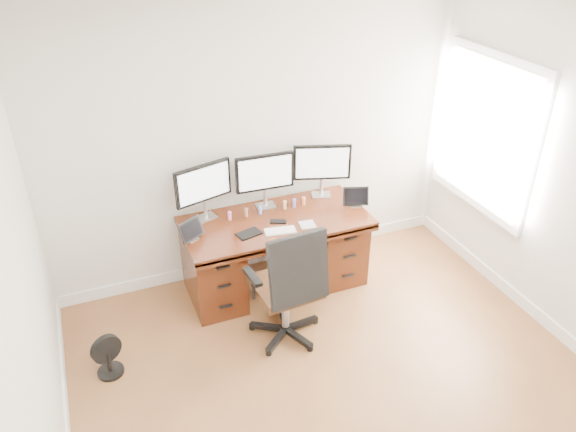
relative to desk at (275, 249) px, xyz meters
name	(u,v)px	position (x,y,z in m)	size (l,w,h in m)	color
ground	(366,427)	(0.00, -1.83, -0.40)	(4.50, 4.50, 0.00)	brown
back_wall	(258,140)	(0.00, 0.42, 0.95)	(4.00, 0.10, 2.70)	silver
desk	(275,249)	(0.00, 0.00, 0.00)	(1.70, 0.80, 0.75)	#441C0D
office_chair	(288,303)	(-0.17, -0.75, -0.03)	(0.66, 0.64, 1.12)	black
floor_fan	(108,357)	(-1.64, -0.60, -0.23)	(0.25, 0.21, 0.36)	black
monitor_left	(203,185)	(-0.58, 0.24, 0.68)	(0.54, 0.19, 0.53)	silver
monitor_center	(265,174)	(0.00, 0.24, 0.68)	(0.55, 0.15, 0.53)	silver
monitor_right	(322,164)	(0.58, 0.24, 0.68)	(0.53, 0.20, 0.53)	silver
tablet_left	(192,231)	(-0.78, -0.08, 0.43)	(0.24, 0.18, 0.19)	silver
tablet_right	(356,198)	(0.79, -0.08, 0.43)	(0.25, 0.14, 0.19)	silver
keyboard	(280,231)	(-0.04, -0.24, 0.36)	(0.27, 0.12, 0.01)	silver
trackpad	(307,225)	(0.23, -0.23, 0.35)	(0.13, 0.13, 0.01)	#B8BBC0
drawing_tablet	(249,234)	(-0.31, -0.18, 0.35)	(0.21, 0.13, 0.01)	black
phone	(278,221)	(0.00, -0.08, 0.35)	(0.14, 0.07, 0.01)	black
figurine_pink	(230,215)	(-0.39, 0.12, 0.40)	(0.04, 0.04, 0.09)	pink
figurine_brown	(246,212)	(-0.23, 0.12, 0.40)	(0.04, 0.04, 0.09)	brown
figurine_blue	(260,209)	(-0.10, 0.12, 0.40)	(0.04, 0.04, 0.09)	#5F80DA
figurine_yellow	(285,204)	(0.15, 0.12, 0.40)	(0.04, 0.04, 0.09)	tan
figurine_purple	(294,202)	(0.24, 0.12, 0.40)	(0.04, 0.04, 0.09)	#7B64CB
figurine_orange	(304,200)	(0.34, 0.12, 0.40)	(0.04, 0.04, 0.09)	#FF834D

